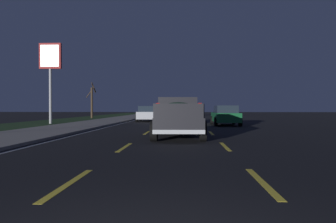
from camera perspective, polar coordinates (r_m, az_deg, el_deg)
name	(u,v)px	position (r m, az deg, el deg)	size (l,w,h in m)	color
ground	(181,122)	(29.53, 2.49, -1.97)	(144.00, 144.00, 0.00)	black
sidewalk_shoulder	(104,121)	(30.54, -11.64, -1.79)	(108.00, 4.00, 0.12)	gray
grass_verge	(54,122)	(32.18, -20.29, -1.79)	(108.00, 6.00, 0.01)	#1E3819
lane_markings	(153,121)	(32.88, -2.82, -1.70)	(108.87, 7.04, 0.01)	yellow
pickup_truck	(178,116)	(14.51, 1.80, -0.84)	(5.49, 2.41, 1.87)	#232328
sedan_silver	(148,114)	(31.20, -3.77, -0.39)	(4.45, 2.10, 1.54)	#B2B5BA
sedan_green	(225,115)	(24.74, 10.48, -0.68)	(4.42, 2.06, 1.54)	#14592D
sedan_blue	(179,115)	(26.88, 2.04, -0.56)	(4.43, 2.07, 1.54)	navy
gas_price_sign	(50,63)	(28.79, -20.81, 8.29)	(0.27, 1.90, 6.92)	#99999E
bare_tree_far	(92,101)	(42.42, -13.81, 1.85)	(1.31, 1.26, 4.78)	#423323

